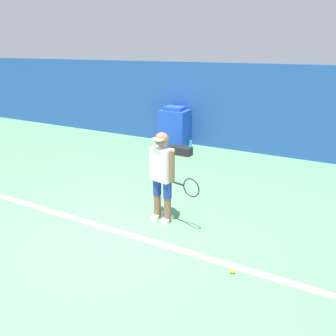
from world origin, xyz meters
TOP-DOWN VIEW (x-y plane):
  - ground_plane at (0.00, 0.00)m, footprint 24.00×24.00m
  - back_wall at (0.00, 5.35)m, footprint 24.00×0.10m
  - court_baseline at (0.00, 0.28)m, footprint 21.60×0.10m
  - tennis_player at (0.50, 0.92)m, footprint 0.94×0.32m
  - tennis_ball at (1.93, 0.14)m, footprint 0.07×0.07m
  - covered_chair at (-1.30, 4.96)m, footprint 0.77×0.59m
  - equipment_bag at (-0.78, 4.25)m, footprint 0.63×0.25m
  - water_bottle at (-0.82, 5.02)m, footprint 0.07×0.07m

SIDE VIEW (x-z plane):
  - ground_plane at x=0.00m, z-range 0.00..0.00m
  - court_baseline at x=0.00m, z-range 0.00..0.01m
  - tennis_ball at x=1.93m, z-range 0.00..0.07m
  - water_bottle at x=-0.82m, z-range -0.01..0.22m
  - equipment_bag at x=-0.78m, z-range 0.00..0.22m
  - covered_chair at x=-1.30m, z-range -0.02..1.10m
  - tennis_player at x=0.50m, z-range 0.07..1.56m
  - back_wall at x=0.00m, z-range 0.00..2.31m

